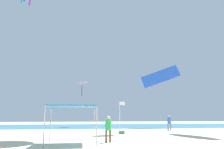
{
  "coord_description": "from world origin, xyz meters",
  "views": [
    {
      "loc": [
        -3.08,
        -16.33,
        1.76
      ],
      "look_at": [
        0.97,
        13.58,
        7.44
      ],
      "focal_mm": 35.54,
      "sensor_mm": 36.0,
      "label": 1
    }
  ],
  "objects_px": {
    "banner_flag": "(120,114)",
    "person_leftmost": "(169,122)",
    "kite_diamond_pink": "(82,83)",
    "canopy_tent": "(72,108)",
    "cooler_box": "(122,132)",
    "kite_parafoil_blue": "(161,77)",
    "person_near_tent": "(108,127)"
  },
  "relations": [
    {
      "from": "canopy_tent",
      "to": "person_near_tent",
      "type": "height_order",
      "value": "canopy_tent"
    },
    {
      "from": "kite_diamond_pink",
      "to": "kite_parafoil_blue",
      "type": "xyz_separation_m",
      "value": [
        12.42,
        -4.16,
        0.69
      ]
    },
    {
      "from": "canopy_tent",
      "to": "person_leftmost",
      "type": "relative_size",
      "value": 1.7
    },
    {
      "from": "person_leftmost",
      "to": "cooler_box",
      "type": "bearing_deg",
      "value": -115.3
    },
    {
      "from": "person_near_tent",
      "to": "kite_parafoil_blue",
      "type": "bearing_deg",
      "value": -146.2
    },
    {
      "from": "canopy_tent",
      "to": "person_leftmost",
      "type": "bearing_deg",
      "value": 46.28
    },
    {
      "from": "kite_parafoil_blue",
      "to": "cooler_box",
      "type": "bearing_deg",
      "value": 57.8
    },
    {
      "from": "cooler_box",
      "to": "person_leftmost",
      "type": "bearing_deg",
      "value": 32.49
    },
    {
      "from": "person_near_tent",
      "to": "kite_diamond_pink",
      "type": "bearing_deg",
      "value": -110.94
    },
    {
      "from": "person_leftmost",
      "to": "cooler_box",
      "type": "distance_m",
      "value": 8.03
    },
    {
      "from": "canopy_tent",
      "to": "banner_flag",
      "type": "xyz_separation_m",
      "value": [
        4.73,
        8.87,
        -0.3
      ]
    },
    {
      "from": "kite_diamond_pink",
      "to": "person_near_tent",
      "type": "bearing_deg",
      "value": 20.21
    },
    {
      "from": "kite_diamond_pink",
      "to": "banner_flag",
      "type": "bearing_deg",
      "value": 32.12
    },
    {
      "from": "cooler_box",
      "to": "kite_diamond_pink",
      "type": "height_order",
      "value": "kite_diamond_pink"
    },
    {
      "from": "cooler_box",
      "to": "kite_parafoil_blue",
      "type": "height_order",
      "value": "kite_parafoil_blue"
    },
    {
      "from": "person_near_tent",
      "to": "canopy_tent",
      "type": "bearing_deg",
      "value": -12.1
    },
    {
      "from": "banner_flag",
      "to": "kite_diamond_pink",
      "type": "distance_m",
      "value": 15.38
    },
    {
      "from": "kite_parafoil_blue",
      "to": "banner_flag",
      "type": "bearing_deg",
      "value": 54.67
    },
    {
      "from": "canopy_tent",
      "to": "person_leftmost",
      "type": "xyz_separation_m",
      "value": [
        11.35,
        11.87,
        -1.22
      ]
    },
    {
      "from": "canopy_tent",
      "to": "kite_diamond_pink",
      "type": "relative_size",
      "value": 1.32
    },
    {
      "from": "cooler_box",
      "to": "banner_flag",
      "type": "bearing_deg",
      "value": 85.05
    },
    {
      "from": "person_near_tent",
      "to": "kite_diamond_pink",
      "type": "height_order",
      "value": "kite_diamond_pink"
    },
    {
      "from": "person_leftmost",
      "to": "cooler_box",
      "type": "height_order",
      "value": "person_leftmost"
    },
    {
      "from": "kite_diamond_pink",
      "to": "person_leftmost",
      "type": "bearing_deg",
      "value": 60.19
    },
    {
      "from": "banner_flag",
      "to": "person_near_tent",
      "type": "bearing_deg",
      "value": -105.45
    },
    {
      "from": "person_near_tent",
      "to": "banner_flag",
      "type": "xyz_separation_m",
      "value": [
        2.29,
        8.28,
        0.97
      ]
    },
    {
      "from": "canopy_tent",
      "to": "cooler_box",
      "type": "xyz_separation_m",
      "value": [
        4.62,
        7.58,
        -2.12
      ]
    },
    {
      "from": "person_leftmost",
      "to": "kite_parafoil_blue",
      "type": "relative_size",
      "value": 0.29
    },
    {
      "from": "banner_flag",
      "to": "kite_diamond_pink",
      "type": "height_order",
      "value": "kite_diamond_pink"
    },
    {
      "from": "banner_flag",
      "to": "person_leftmost",
      "type": "bearing_deg",
      "value": 24.33
    },
    {
      "from": "kite_diamond_pink",
      "to": "canopy_tent",
      "type": "bearing_deg",
      "value": 13.94
    },
    {
      "from": "person_near_tent",
      "to": "banner_flag",
      "type": "height_order",
      "value": "banner_flag"
    }
  ]
}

